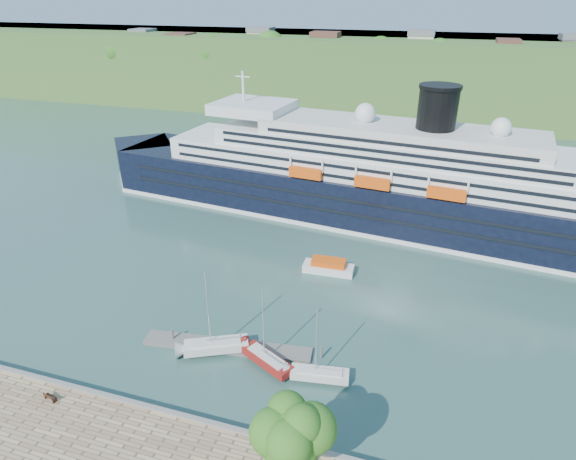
# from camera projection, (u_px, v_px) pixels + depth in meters

# --- Properties ---
(ground) EXTENTS (400.00, 400.00, 0.00)m
(ground) POSITION_uv_depth(u_px,v_px,m) (196.00, 425.00, 46.29)
(ground) COLOR #2E5249
(ground) RESTS_ON ground
(far_hillside) EXTENTS (400.00, 50.00, 24.00)m
(far_hillside) POSITION_uv_depth(u_px,v_px,m) (388.00, 74.00, 164.80)
(far_hillside) COLOR #346127
(far_hillside) RESTS_ON ground
(quay_coping) EXTENTS (220.00, 0.50, 0.30)m
(quay_coping) POSITION_uv_depth(u_px,v_px,m) (194.00, 418.00, 45.60)
(quay_coping) COLOR slate
(quay_coping) RESTS_ON promenade
(cruise_ship) EXTENTS (110.89, 28.18, 24.65)m
(cruise_ship) POSITION_uv_depth(u_px,v_px,m) (363.00, 152.00, 83.53)
(cruise_ship) COLOR black
(cruise_ship) RESTS_ON ground
(park_bench) EXTENTS (1.59, 0.92, 0.95)m
(park_bench) POSITION_uv_depth(u_px,v_px,m) (50.00, 396.00, 47.66)
(park_bench) COLOR #402212
(park_bench) RESTS_ON promenade
(promenade_tree) EXTENTS (6.52, 6.52, 10.79)m
(promenade_tree) POSITION_uv_depth(u_px,v_px,m) (290.00, 449.00, 36.44)
(promenade_tree) COLOR #2C6219
(promenade_tree) RESTS_ON promenade
(floating_pontoon) EXTENTS (20.08, 5.06, 0.44)m
(floating_pontoon) POSITION_uv_depth(u_px,v_px,m) (227.00, 346.00, 56.25)
(floating_pontoon) COLOR gray
(floating_pontoon) RESTS_ON ground
(sailboat_white_near) EXTENTS (8.23, 5.56, 10.42)m
(sailboat_white_near) POSITION_uv_depth(u_px,v_px,m) (214.00, 316.00, 53.24)
(sailboat_white_near) COLOR silver
(sailboat_white_near) RESTS_ON ground
(sailboat_red) EXTENTS (7.36, 5.11, 9.35)m
(sailboat_red) POSITION_uv_depth(u_px,v_px,m) (267.00, 333.00, 51.46)
(sailboat_red) COLOR maroon
(sailboat_red) RESTS_ON ground
(sailboat_white_far) EXTENTS (7.06, 2.92, 8.84)m
(sailboat_white_far) POSITION_uv_depth(u_px,v_px,m) (321.00, 348.00, 49.66)
(sailboat_white_far) COLOR silver
(sailboat_white_far) RESTS_ON ground
(tender_launch) EXTENTS (7.65, 2.89, 2.09)m
(tender_launch) POSITION_uv_depth(u_px,v_px,m) (328.00, 266.00, 71.10)
(tender_launch) COLOR #E64F0D
(tender_launch) RESTS_ON ground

